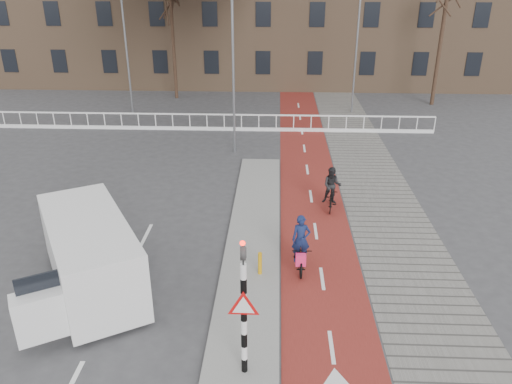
{
  "coord_description": "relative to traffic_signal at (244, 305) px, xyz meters",
  "views": [
    {
      "loc": [
        0.04,
        -10.78,
        8.59
      ],
      "look_at": [
        -0.64,
        5.0,
        1.5
      ],
      "focal_mm": 35.0,
      "sensor_mm": 36.0,
      "label": 1
    }
  ],
  "objects": [
    {
      "name": "bike_lane",
      "position": [
        2.1,
        12.02,
        -1.98
      ],
      "size": [
        2.5,
        60.0,
        0.01
      ],
      "primitive_type": "cube",
      "color": "maroon",
      "rests_on": "ground"
    },
    {
      "name": "traffic_signal",
      "position": [
        0.0,
        0.0,
        0.0
      ],
      "size": [
        0.8,
        0.8,
        3.68
      ],
      "color": "black",
      "rests_on": "curb_island"
    },
    {
      "name": "railing",
      "position": [
        -4.4,
        19.02,
        -1.68
      ],
      "size": [
        28.0,
        0.1,
        0.99
      ],
      "color": "silver",
      "rests_on": "ground"
    },
    {
      "name": "tree_right",
      "position": [
        11.33,
        25.72,
        2.14
      ],
      "size": [
        0.26,
        0.26,
        8.26
      ],
      "primitive_type": "cylinder",
      "color": "black",
      "rests_on": "ground"
    },
    {
      "name": "ground",
      "position": [
        0.6,
        2.02,
        -1.99
      ],
      "size": [
        120.0,
        120.0,
        0.0
      ],
      "primitive_type": "plane",
      "color": "#38383A",
      "rests_on": "ground"
    },
    {
      "name": "tree_mid",
      "position": [
        -6.67,
        26.86,
        1.9
      ],
      "size": [
        0.23,
        0.23,
        7.77
      ],
      "primitive_type": "cylinder",
      "color": "black",
      "rests_on": "ground"
    },
    {
      "name": "bollard",
      "position": [
        0.21,
        4.05,
        -1.51
      ],
      "size": [
        0.12,
        0.12,
        0.72
      ],
      "primitive_type": "cylinder",
      "color": "#CD8F0B",
      "rests_on": "curb_island"
    },
    {
      "name": "sidewalk",
      "position": [
        4.9,
        12.02,
        -1.98
      ],
      "size": [
        3.0,
        60.0,
        0.01
      ],
      "primitive_type": "cube",
      "color": "slate",
      "rests_on": "ground"
    },
    {
      "name": "cyclist_near",
      "position": [
        1.45,
        4.6,
        -1.38
      ],
      "size": [
        0.64,
        1.71,
        1.79
      ],
      "rotation": [
        0.0,
        0.0,
        0.03
      ],
      "color": "black",
      "rests_on": "bike_lane"
    },
    {
      "name": "curb_island",
      "position": [
        -0.1,
        6.02,
        -1.93
      ],
      "size": [
        1.8,
        16.0,
        0.12
      ],
      "primitive_type": "cube",
      "color": "gray",
      "rests_on": "ground"
    },
    {
      "name": "streetlight_left",
      "position": [
        -8.77,
        22.68,
        1.87
      ],
      "size": [
        0.12,
        0.12,
        7.73
      ],
      "primitive_type": "cylinder",
      "color": "slate",
      "rests_on": "ground"
    },
    {
      "name": "van",
      "position": [
        -4.61,
        3.28,
        -0.84
      ],
      "size": [
        4.31,
        5.42,
        2.19
      ],
      "rotation": [
        0.0,
        0.0,
        0.52
      ],
      "color": "silver",
      "rests_on": "ground"
    },
    {
      "name": "streetlight_right",
      "position": [
        5.51,
        23.45,
        2.18
      ],
      "size": [
        0.12,
        0.12,
        8.34
      ],
      "primitive_type": "cylinder",
      "color": "slate",
      "rests_on": "ground"
    },
    {
      "name": "cyclist_far",
      "position": [
        2.8,
        8.89,
        -1.27
      ],
      "size": [
        0.78,
        1.6,
        1.71
      ],
      "rotation": [
        0.0,
        0.0,
        -0.14
      ],
      "color": "black",
      "rests_on": "bike_lane"
    },
    {
      "name": "streetlight_near",
      "position": [
        -1.49,
        15.3,
        1.92
      ],
      "size": [
        0.12,
        0.12,
        7.82
      ],
      "primitive_type": "cylinder",
      "color": "slate",
      "rests_on": "ground"
    }
  ]
}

